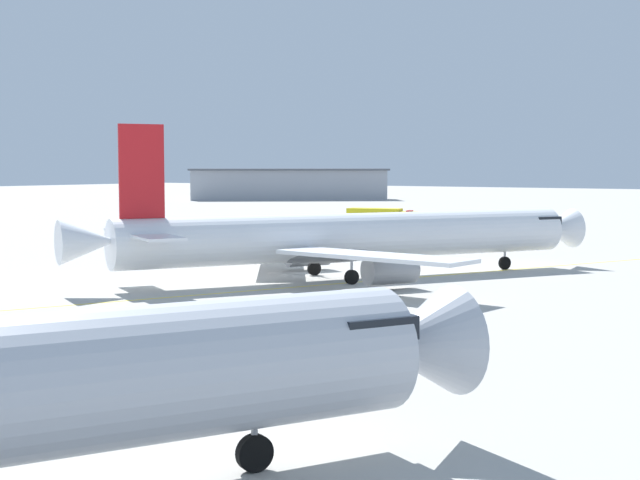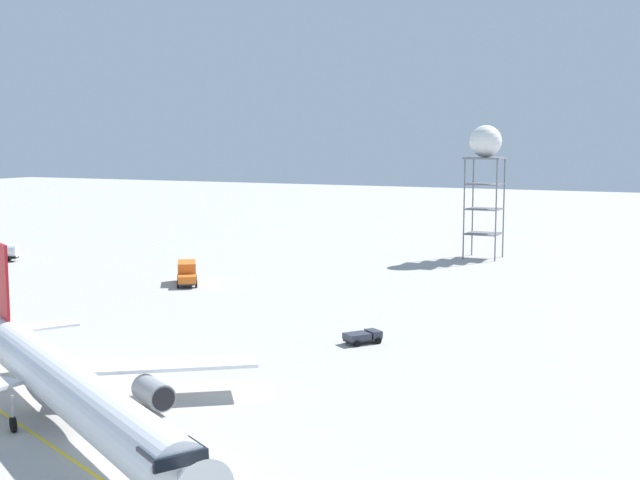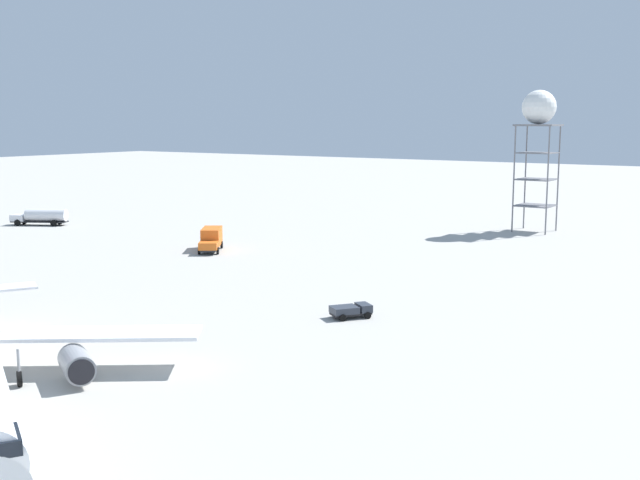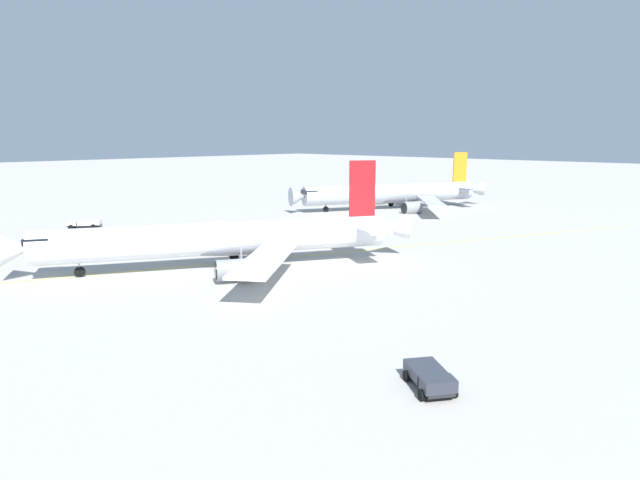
{
  "view_description": "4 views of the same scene",
  "coord_description": "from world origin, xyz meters",
  "px_view_note": "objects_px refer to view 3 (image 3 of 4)",
  "views": [
    {
      "loc": [
        39.21,
        -60.36,
        8.78
      ],
      "look_at": [
        -3.05,
        2.55,
        2.78
      ],
      "focal_mm": 52.63,
      "sensor_mm": 36.0,
      "label": 1
    },
    {
      "loc": [
        44.48,
        42.35,
        20.56
      ],
      "look_at": [
        -38.91,
        2.33,
        9.37
      ],
      "focal_mm": 46.77,
      "sensor_mm": 36.0,
      "label": 2
    },
    {
      "loc": [
        28.83,
        47.57,
        18.2
      ],
      "look_at": [
        -38.91,
        2.33,
        5.71
      ],
      "focal_mm": 44.05,
      "sensor_mm": 36.0,
      "label": 3
    },
    {
      "loc": [
        -46.88,
        35.55,
        14.31
      ],
      "look_at": [
        -14.33,
        1.33,
        5.15
      ],
      "focal_mm": 29.75,
      "sensor_mm": 36.0,
      "label": 4
    }
  ],
  "objects_px": {
    "catering_truck_truck_extra": "(211,239)",
    "radar_tower": "(539,116)",
    "fuel_tanker_truck": "(41,216)",
    "baggage_truck_truck": "(351,310)"
  },
  "relations": [
    {
      "from": "catering_truck_truck_extra",
      "to": "radar_tower",
      "type": "distance_m",
      "value": 56.78
    },
    {
      "from": "fuel_tanker_truck",
      "to": "catering_truck_truck_extra",
      "type": "distance_m",
      "value": 42.69
    },
    {
      "from": "baggage_truck_truck",
      "to": "radar_tower",
      "type": "bearing_deg",
      "value": 39.77
    },
    {
      "from": "fuel_tanker_truck",
      "to": "catering_truck_truck_extra",
      "type": "bearing_deg",
      "value": 146.98
    },
    {
      "from": "fuel_tanker_truck",
      "to": "baggage_truck_truck",
      "type": "xyz_separation_m",
      "value": [
        25.21,
        78.82,
        -0.87
      ]
    },
    {
      "from": "radar_tower",
      "to": "baggage_truck_truck",
      "type": "bearing_deg",
      "value": 4.12
    },
    {
      "from": "fuel_tanker_truck",
      "to": "baggage_truck_truck",
      "type": "height_order",
      "value": "fuel_tanker_truck"
    },
    {
      "from": "catering_truck_truck_extra",
      "to": "radar_tower",
      "type": "xyz_separation_m",
      "value": [
        -43.93,
        31.58,
        17.23
      ]
    },
    {
      "from": "baggage_truck_truck",
      "to": "catering_truck_truck_extra",
      "type": "height_order",
      "value": "catering_truck_truck_extra"
    },
    {
      "from": "catering_truck_truck_extra",
      "to": "fuel_tanker_truck",
      "type": "bearing_deg",
      "value": -129.82
    }
  ]
}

